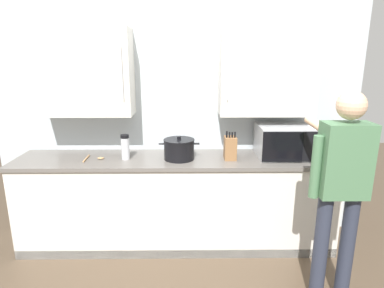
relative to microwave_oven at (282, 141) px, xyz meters
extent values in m
cube|color=#B2BCC1|center=(-1.02, 0.32, 0.38)|extent=(3.73, 0.10, 2.89)
cube|color=beige|center=(-1.88, 0.11, 0.65)|extent=(0.89, 0.32, 0.81)
cylinder|color=#B7BABF|center=(-1.49, -0.07, 0.65)|extent=(0.01, 0.01, 0.49)
cube|color=beige|center=(-0.16, 0.11, 0.65)|extent=(0.89, 0.32, 0.81)
cylinder|color=#B7BABF|center=(-0.54, -0.07, 0.65)|extent=(0.01, 0.01, 0.49)
cube|color=beige|center=(-1.02, -0.03, -0.63)|extent=(3.04, 0.58, 0.88)
cube|color=#605B56|center=(-1.02, -0.03, -0.17)|extent=(3.08, 0.62, 0.03)
cube|color=black|center=(-1.02, -0.30, -1.02)|extent=(3.04, 0.04, 0.09)
cube|color=#B7BABF|center=(0.02, 0.01, 0.00)|extent=(0.51, 0.42, 0.31)
cube|color=beige|center=(-0.05, 0.00, 0.00)|extent=(0.32, 0.36, 0.24)
cube|color=black|center=(0.20, -0.21, 0.00)|extent=(0.14, 0.01, 0.28)
cube|color=black|center=(-0.05, -0.20, 0.00)|extent=(0.36, 0.03, 0.28)
cylinder|color=tan|center=(-1.87, -0.07, -0.14)|extent=(0.02, 0.21, 0.01)
ellipsoid|color=tan|center=(-1.73, -0.07, -0.14)|extent=(0.07, 0.05, 0.02)
cube|color=brown|center=(-0.51, -0.08, -0.05)|extent=(0.11, 0.15, 0.22)
cylinder|color=black|center=(-0.55, -0.10, 0.09)|extent=(0.02, 0.02, 0.06)
cylinder|color=black|center=(-0.52, -0.10, 0.09)|extent=(0.02, 0.02, 0.05)
cylinder|color=black|center=(-0.49, -0.10, 0.09)|extent=(0.02, 0.02, 0.05)
cylinder|color=black|center=(-0.47, -0.10, 0.09)|extent=(0.02, 0.02, 0.05)
cylinder|color=#B7BABF|center=(-1.50, -0.07, -0.05)|extent=(0.08, 0.08, 0.21)
cylinder|color=black|center=(-1.50, -0.07, 0.07)|extent=(0.08, 0.08, 0.03)
cylinder|color=black|center=(-0.99, -0.07, -0.06)|extent=(0.29, 0.29, 0.18)
cylinder|color=black|center=(-0.99, -0.07, 0.03)|extent=(0.29, 0.29, 0.02)
cylinder|color=black|center=(-0.99, -0.07, 0.05)|extent=(0.04, 0.04, 0.03)
cylinder|color=black|center=(-1.16, -0.07, 0.00)|extent=(0.05, 0.02, 0.02)
cylinder|color=black|center=(-0.82, -0.07, 0.00)|extent=(0.05, 0.02, 0.02)
cylinder|color=#282D3D|center=(0.11, -0.85, -0.63)|extent=(0.11, 0.11, 0.88)
cylinder|color=#282D3D|center=(0.31, -0.85, -0.63)|extent=(0.11, 0.11, 0.88)
cube|color=#47704C|center=(0.21, -0.85, 0.08)|extent=(0.34, 0.20, 0.54)
sphere|color=#DBAD89|center=(0.21, -0.85, 0.47)|extent=(0.20, 0.20, 0.20)
cylinder|color=#DBAD89|center=(0.24, -0.61, 0.19)|extent=(0.35, 0.54, 0.27)
cylinder|color=#47704C|center=(0.01, -0.85, 0.03)|extent=(0.07, 0.07, 0.46)
camera|label=1|loc=(-0.90, -3.05, 0.79)|focal=30.71mm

